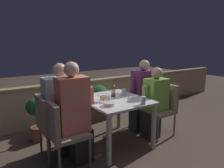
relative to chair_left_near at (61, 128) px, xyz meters
The scene contains 24 objects.
ground_plane 1.08m from the chair_left_near, ahead, with size 16.00×16.00×0.00m, color brown.
parapet_wall 1.78m from the chair_left_near, 58.86° to the left, with size 9.00×0.18×0.80m.
dining_table 0.94m from the chair_left_near, ahead, with size 0.89×1.03×0.74m.
planter_hedge 1.57m from the chair_left_near, 53.82° to the left, with size 1.11×0.47×0.73m.
chair_left_near is the anchor object (origin of this frame).
person_coral_top 0.25m from the chair_left_near, ahead, with size 0.48×0.26×1.37m.
chair_left_far 0.32m from the chair_left_near, 97.90° to the left, with size 0.47×0.46×0.89m.
person_blue_shirt 0.37m from the chair_left_near, 63.21° to the left, with size 0.52×0.26×1.33m.
chair_right_near 1.83m from the chair_left_near, ahead, with size 0.47×0.46×0.89m.
person_green_blouse 1.62m from the chair_left_near, ahead, with size 0.47×0.26×1.20m.
chair_right_far 1.89m from the chair_left_near, 10.69° to the left, with size 0.47×0.46×0.89m.
person_purple_stripe 1.69m from the chair_left_near, 11.97° to the left, with size 0.49×0.26×1.30m.
beer_bottle 1.06m from the chair_left_near, 15.78° to the left, with size 0.07×0.07×0.28m.
plate_0 1.00m from the chair_left_near, 26.66° to the left, with size 0.18×0.18×0.01m.
bowl_0 0.71m from the chair_left_near, ahead, with size 0.16×0.16×0.05m.
bowl_1 0.82m from the chair_left_near, 16.45° to the left, with size 0.11×0.11×0.05m.
bowl_2 0.63m from the chair_left_near, 13.03° to the left, with size 0.12×0.12×0.03m.
glass_cup_0 0.81m from the chair_left_near, ahead, with size 0.08×0.08×0.09m.
glass_cup_1 1.03m from the chair_left_near, ahead, with size 0.07×0.07×0.08m.
glass_cup_2 1.22m from the chair_left_near, 11.99° to the left, with size 0.07×0.07×0.11m.
glass_cup_3 1.17m from the chair_left_near, 15.20° to the right, with size 0.07×0.07×0.11m.
glass_cup_4 0.83m from the chair_left_near, 33.91° to the left, with size 0.06×0.06×0.10m.
fork_0 1.17m from the chair_left_near, ahead, with size 0.13×0.14×0.01m.
potted_plant 0.94m from the chair_left_near, 95.57° to the left, with size 0.32×0.32×0.72m.
Camera 1 is at (-1.65, -2.47, 1.59)m, focal length 32.00 mm.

